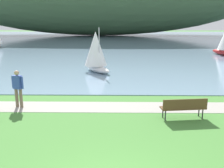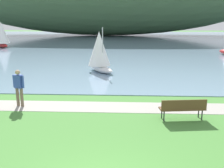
# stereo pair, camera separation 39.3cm
# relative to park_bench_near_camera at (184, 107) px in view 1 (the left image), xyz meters

# --- Properties ---
(bay_water) EXTENTS (180.00, 80.00, 0.04)m
(bay_water) POSITION_rel_park_bench_near_camera_xyz_m (-2.83, 43.30, -0.50)
(bay_water) COLOR #7A99B2
(bay_water) RESTS_ON ground
(shoreline_path) EXTENTS (60.00, 1.50, 0.01)m
(shoreline_path) POSITION_rel_park_bench_near_camera_xyz_m (-2.83, 1.42, -0.52)
(shoreline_path) COLOR #A39E93
(shoreline_path) RESTS_ON ground
(park_bench_near_camera) EXTENTS (1.84, 0.69, 0.88)m
(park_bench_near_camera) POSITION_rel_park_bench_near_camera_xyz_m (0.00, 0.00, 0.00)
(park_bench_near_camera) COLOR brown
(park_bench_near_camera) RESTS_ON ground
(person_at_shoreline) EXTENTS (0.58, 0.34, 1.71)m
(person_at_shoreline) POSITION_rel_park_bench_near_camera_xyz_m (-7.10, 1.35, 0.46)
(person_at_shoreline) COLOR #72604C
(person_at_shoreline) RESTS_ON ground
(sailboat_nearest_to_shore) EXTENTS (2.51, 2.77, 3.34)m
(sailboat_nearest_to_shore) POSITION_rel_park_bench_near_camera_xyz_m (-4.21, 9.57, 1.09)
(sailboat_nearest_to_shore) COLOR white
(sailboat_nearest_to_shore) RESTS_ON bay_water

